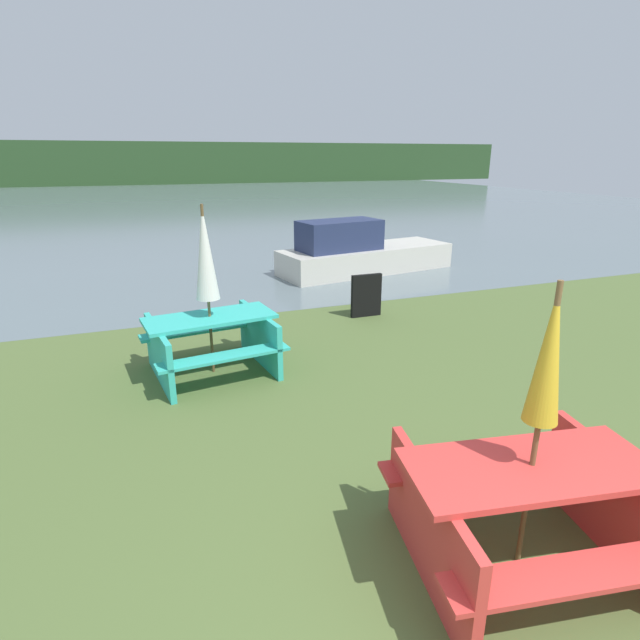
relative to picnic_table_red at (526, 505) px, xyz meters
name	(u,v)px	position (x,y,z in m)	size (l,w,h in m)	color
water	(161,201)	(-0.45, 31.20, -0.47)	(60.00, 50.00, 0.00)	slate
far_treeline	(145,163)	(-0.45, 51.20, 1.53)	(80.00, 1.60, 4.00)	#284723
picnic_table_red	(526,505)	(0.00, 0.00, 0.00)	(1.86, 1.64, 0.78)	red
picnic_table_teal	(211,339)	(-1.47, 3.99, -0.02)	(1.77, 1.58, 0.76)	#33B7A8
umbrella_gold	(549,359)	(0.00, 0.00, 1.06)	(0.22, 0.22, 2.01)	brown
umbrella_white	(205,254)	(-1.47, 3.99, 1.09)	(0.29, 0.29, 2.15)	brown
boat	(359,253)	(2.79, 8.69, 0.00)	(4.47, 2.03, 1.28)	beige
signboard	(366,296)	(1.42, 5.44, -0.09)	(0.55, 0.08, 0.75)	black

